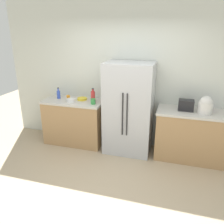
% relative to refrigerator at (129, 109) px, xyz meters
% --- Properties ---
extents(ground_plane, '(10.49, 10.49, 0.00)m').
position_rel_refrigerator_xyz_m(ground_plane, '(-0.09, -1.35, -0.87)').
color(ground_plane, tan).
extents(kitchen_back_panel, '(5.24, 0.10, 2.93)m').
position_rel_refrigerator_xyz_m(kitchen_back_panel, '(-0.09, 0.38, 0.59)').
color(kitchen_back_panel, silver).
rests_on(kitchen_back_panel, ground_plane).
extents(counter_left, '(1.24, 0.62, 0.93)m').
position_rel_refrigerator_xyz_m(counter_left, '(-1.16, 0.03, -0.41)').
color(counter_left, tan).
rests_on(counter_left, ground_plane).
extents(counter_right, '(1.49, 0.62, 0.93)m').
position_rel_refrigerator_xyz_m(counter_right, '(1.28, 0.03, -0.41)').
color(counter_right, tan).
rests_on(counter_right, ground_plane).
extents(refrigerator, '(0.89, 0.65, 1.74)m').
position_rel_refrigerator_xyz_m(refrigerator, '(0.00, 0.00, 0.00)').
color(refrigerator, '#B7BABF').
rests_on(refrigerator, ground_plane).
extents(toaster, '(0.27, 0.18, 0.19)m').
position_rel_refrigerator_xyz_m(toaster, '(1.02, 0.05, 0.15)').
color(toaster, black).
rests_on(toaster, counter_right).
extents(rice_cooker, '(0.24, 0.24, 0.31)m').
position_rel_refrigerator_xyz_m(rice_cooker, '(1.34, -0.03, 0.20)').
color(rice_cooker, silver).
rests_on(rice_cooker, counter_right).
extents(bottle_a, '(0.07, 0.07, 0.23)m').
position_rel_refrigerator_xyz_m(bottle_a, '(-1.52, 0.08, 0.15)').
color(bottle_a, blue).
rests_on(bottle_a, counter_left).
extents(bottle_b, '(0.08, 0.08, 0.28)m').
position_rel_refrigerator_xyz_m(bottle_b, '(-0.74, 0.06, 0.17)').
color(bottle_b, red).
rests_on(bottle_b, counter_left).
extents(cup_a, '(0.10, 0.10, 0.11)m').
position_rel_refrigerator_xyz_m(cup_a, '(-0.69, -0.08, 0.11)').
color(cup_a, green).
rests_on(cup_a, counter_left).
extents(cup_b, '(0.07, 0.07, 0.09)m').
position_rel_refrigerator_xyz_m(cup_b, '(-1.29, 0.07, 0.10)').
color(cup_b, orange).
rests_on(cup_b, counter_left).
extents(cup_c, '(0.09, 0.09, 0.09)m').
position_rel_refrigerator_xyz_m(cup_c, '(1.43, 0.19, 0.10)').
color(cup_c, purple).
rests_on(cup_c, counter_right).
extents(bowl_a, '(0.17, 0.17, 0.06)m').
position_rel_refrigerator_xyz_m(bowl_a, '(-1.17, -0.06, 0.09)').
color(bowl_a, white).
rests_on(bowl_a, counter_left).
extents(bowl_b, '(0.20, 0.20, 0.05)m').
position_rel_refrigerator_xyz_m(bowl_b, '(-1.00, 0.12, 0.08)').
color(bowl_b, yellow).
rests_on(bowl_b, counter_left).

